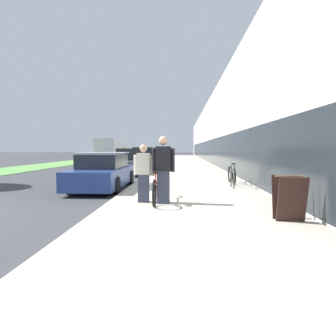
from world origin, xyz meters
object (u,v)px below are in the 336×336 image
Objects in this scene: parked_sedan_far at (144,158)px; moving_truck at (111,150)px; sandwich_board_sign at (289,198)px; tandem_bicycle at (157,188)px; vintage_roadster_curbside at (132,162)px; bike_rack_hoop at (233,174)px; parked_sedan_curbside at (103,173)px; cruiser_bike_nearest at (232,175)px; person_bystander at (144,173)px; person_rider at (163,170)px.

parked_sedan_far is 0.65× the size of moving_truck.
parked_sedan_far reaches higher than sandwich_board_sign.
tandem_bicycle is at bearing 144.20° from sandwich_board_sign.
vintage_roadster_curbside is (-5.14, 11.87, 0.13)m from sandwich_board_sign.
bike_rack_hoop is (2.51, 2.89, 0.15)m from tandem_bicycle.
parked_sedan_far reaches higher than vintage_roadster_curbside.
parked_sedan_curbside reaches higher than sandwich_board_sign.
tandem_bicycle and cruiser_bike_nearest have the same top height.
person_bystander is at bearing -133.32° from bike_rack_hoop.
tandem_bicycle is 16.32m from parked_sedan_far.
tandem_bicycle is 1.36× the size of cruiser_bike_nearest.
tandem_bicycle is 0.55m from person_bystander.
person_bystander is at bearing -158.58° from tandem_bicycle.
cruiser_bike_nearest is 0.37× the size of parked_sedan_curbside.
vintage_roadster_curbside is 0.64× the size of moving_truck.
vintage_roadster_curbside reaches higher than sandwich_board_sign.
sandwich_board_sign reaches higher than cruiser_bike_nearest.
person_bystander reaches higher than vintage_roadster_curbside.
person_bystander is (-0.35, -0.14, 0.41)m from tandem_bicycle.
person_rider is at bearing -126.12° from bike_rack_hoop.
parked_sedan_curbside is at bearing 120.51° from person_bystander.
tandem_bicycle is 0.32× the size of moving_truck.
moving_truck reaches higher than person_rider.
tandem_bicycle is 1.35× the size of person_rider.
person_rider reaches higher than bike_rack_hoop.
person_bystander is 1.82× the size of bike_rack_hoop.
cruiser_bike_nearest is 0.37× the size of vintage_roadster_curbside.
moving_truck is (-5.32, 23.57, 0.72)m from parked_sedan_curbside.
moving_truck is (-10.15, 23.88, 0.71)m from bike_rack_hoop.
person_rider is 0.37× the size of parked_sedan_far.
vintage_roadster_curbside is at bearing -72.62° from moving_truck.
vintage_roadster_curbside is at bearing -89.47° from parked_sedan_far.
person_bystander is 1.71× the size of sandwich_board_sign.
bike_rack_hoop is 0.49× the size of cruiser_bike_nearest.
sandwich_board_sign is at bearing -30.83° from person_bystander.
bike_rack_hoop is at bearing 53.88° from person_rider.
vintage_roadster_curbside is at bearing 103.99° from person_rider.
moving_truck is at bearing 107.38° from vintage_roadster_curbside.
sandwich_board_sign is 30.64m from moving_truck.
person_bystander is 27.89m from moving_truck.
bike_rack_hoop is 0.11× the size of moving_truck.
tandem_bicycle is at bearing 21.42° from person_bystander.
person_rider is at bearing -119.17° from cruiser_bike_nearest.
person_bystander is 0.33× the size of vintage_roadster_curbside.
vintage_roadster_curbside is at bearing 103.38° from tandem_bicycle.
parked_sedan_far is 11.88m from moving_truck.
person_rider reaches higher than tandem_bicycle.
sandwich_board_sign is at bearing -89.08° from cruiser_bike_nearest.
bike_rack_hoop is at bearing 46.68° from person_bystander.
sandwich_board_sign is (2.80, -2.02, 0.08)m from tandem_bicycle.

